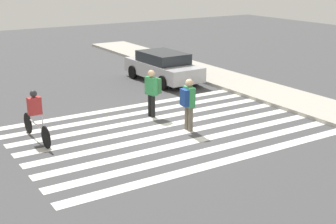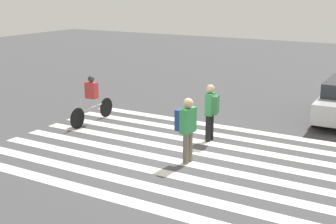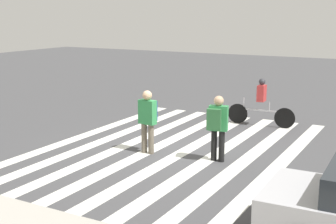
% 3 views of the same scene
% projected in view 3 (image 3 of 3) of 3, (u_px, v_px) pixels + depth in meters
% --- Properties ---
extents(ground_plane, '(60.00, 60.00, 0.00)m').
position_uv_depth(ground_plane, '(170.00, 149.00, 13.33)').
color(ground_plane, '#444447').
extents(crosswalk_stripes, '(6.64, 10.00, 0.01)m').
position_uv_depth(crosswalk_stripes, '(170.00, 149.00, 13.33)').
color(crosswalk_stripes, silver).
rests_on(crosswalk_stripes, ground_plane).
extents(pedestrian_child_with_backpack, '(0.51, 0.43, 1.76)m').
position_uv_depth(pedestrian_child_with_backpack, '(148.00, 117.00, 12.79)').
color(pedestrian_child_with_backpack, '#6B6051').
rests_on(pedestrian_child_with_backpack, ground_plane).
extents(pedestrian_adult_blue_shirt, '(0.52, 0.47, 1.74)m').
position_uv_depth(pedestrian_adult_blue_shirt, '(217.00, 124.00, 12.05)').
color(pedestrian_adult_blue_shirt, black).
rests_on(pedestrian_adult_blue_shirt, ground_plane).
extents(cyclist_far_lane, '(2.34, 0.41, 1.64)m').
position_uv_depth(cyclist_far_lane, '(261.00, 101.00, 15.92)').
color(cyclist_far_lane, black).
rests_on(cyclist_far_lane, ground_plane).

